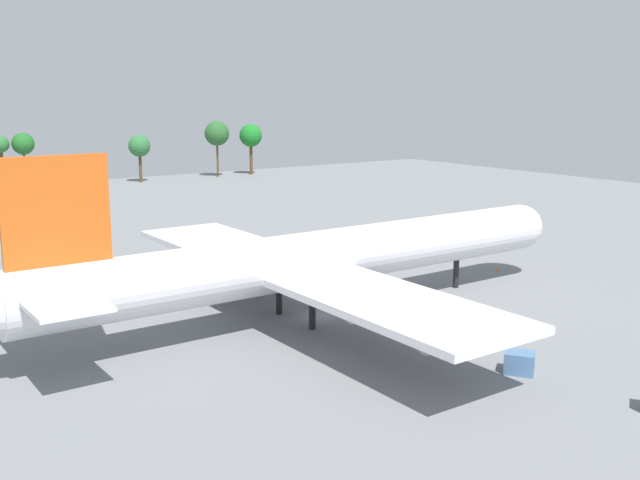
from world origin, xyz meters
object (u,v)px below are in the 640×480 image
Objects in this scene: cargo_container_aft at (519,363)px; safety_cone_nose at (498,269)px; cargo_airplane at (316,259)px; catering_truck at (458,245)px.

cargo_container_aft is 5.29× the size of safety_cone_nose.
cargo_container_aft reaches higher than safety_cone_nose.
safety_cone_nose is at bearing 4.85° from cargo_airplane.
safety_cone_nose is (26.69, 25.88, -0.63)m from cargo_container_aft.
safety_cone_nose is (31.64, 2.69, -6.01)m from cargo_airplane.
cargo_airplane is 39.59m from catering_truck.
cargo_airplane is 24.32m from cargo_container_aft.
cargo_container_aft is at bearing -135.88° from safety_cone_nose.
cargo_container_aft is (4.95, -23.19, -5.38)m from cargo_airplane.
catering_truck is 7.70× the size of safety_cone_nose.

